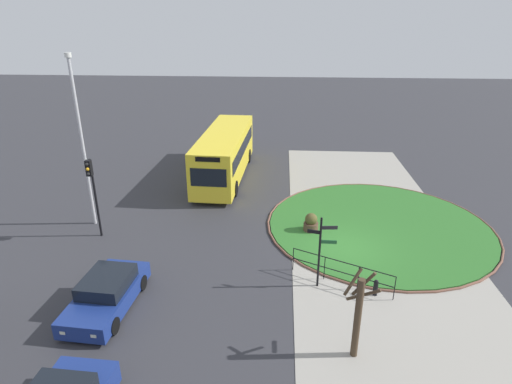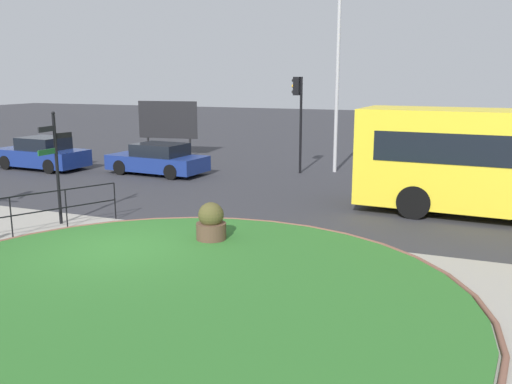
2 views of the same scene
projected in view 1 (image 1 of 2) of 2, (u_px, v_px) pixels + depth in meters
The scene contains 13 objects.
ground at pixel (344, 250), 20.72m from camera, with size 120.00×120.00×0.00m, color #333338.
sidewalk_paving at pixel (380, 251), 20.61m from camera, with size 32.00×8.52×0.02m, color #9E998E.
grass_island at pixel (378, 226), 22.95m from camera, with size 11.70×11.70×0.10m, color #2D6B28.
grass_kerb_ring at pixel (378, 226), 22.95m from camera, with size 12.01×12.01×0.11m, color brown.
signpost_directional at pixel (321, 248), 17.27m from camera, with size 0.21×1.19×3.22m.
bollard_foreground at pixel (376, 287), 17.26m from camera, with size 0.19×0.19×0.73m.
railing_grass_edge at pixel (341, 270), 17.81m from camera, with size 1.99×4.00×1.13m.
bus_yellow at pixel (225, 153), 29.29m from camera, with size 10.50×3.11×3.21m.
car_near_lane at pixel (107, 293), 16.46m from camera, with size 4.42×2.20×1.34m.
traffic_light_near at pixel (92, 182), 20.74m from camera, with size 0.49×0.26×4.16m.
lamppost_tall at pixel (82, 139), 21.47m from camera, with size 0.32×0.32×8.93m.
planter_near_signpost at pixel (311, 224), 22.24m from camera, with size 0.77×0.77×1.06m.
street_tree_bare at pixel (358, 313), 13.75m from camera, with size 0.87×1.28×3.21m.
Camera 1 is at (-18.22, 3.13, 10.65)m, focal length 29.92 mm.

